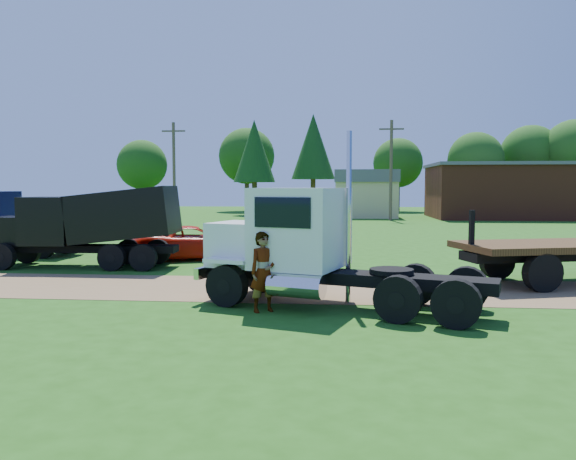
# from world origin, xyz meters

# --- Properties ---
(ground) EXTENTS (140.00, 140.00, 0.00)m
(ground) POSITION_xyz_m (0.00, 0.00, 0.00)
(ground) COLOR #1D4D10
(ground) RESTS_ON ground
(dirt_track) EXTENTS (120.00, 4.20, 0.01)m
(dirt_track) POSITION_xyz_m (0.00, 0.00, 0.01)
(dirt_track) COLOR brown
(dirt_track) RESTS_ON ground
(white_semi_tractor) EXTENTS (7.49, 4.44, 4.45)m
(white_semi_tractor) POSITION_xyz_m (0.44, -2.09, 1.52)
(white_semi_tractor) COLOR black
(white_semi_tractor) RESTS_ON ground
(black_dump_truck) EXTENTS (7.13, 2.42, 3.07)m
(black_dump_truck) POSITION_xyz_m (-7.94, 3.93, 1.69)
(black_dump_truck) COLOR black
(black_dump_truck) RESTS_ON ground
(navy_truck) EXTENTS (6.62, 2.45, 2.83)m
(navy_truck) POSITION_xyz_m (-13.62, 7.20, 1.45)
(navy_truck) COLOR #970B0E
(navy_truck) RESTS_ON ground
(orange_pickup) EXTENTS (5.49, 3.81, 1.39)m
(orange_pickup) POSITION_xyz_m (-4.74, 6.66, 0.70)
(orange_pickup) COLOR red
(orange_pickup) RESTS_ON ground
(spectator_a) EXTENTS (0.85, 0.77, 1.95)m
(spectator_a) POSITION_xyz_m (-0.45, -3.05, 0.97)
(spectator_a) COLOR #999999
(spectator_a) RESTS_ON ground
(spectator_b) EXTENTS (0.82, 0.66, 1.58)m
(spectator_b) POSITION_xyz_m (-6.07, 6.48, 0.79)
(spectator_b) COLOR #999999
(spectator_b) RESTS_ON ground
(brick_building) EXTENTS (15.40, 10.40, 5.30)m
(brick_building) POSITION_xyz_m (18.00, 40.00, 2.66)
(brick_building) COLOR brown
(brick_building) RESTS_ON ground
(tan_shed) EXTENTS (6.20, 5.40, 4.70)m
(tan_shed) POSITION_xyz_m (4.00, 40.00, 2.42)
(tan_shed) COLOR #CDB680
(tan_shed) RESTS_ON ground
(utility_poles) EXTENTS (42.20, 0.28, 9.00)m
(utility_poles) POSITION_xyz_m (6.00, 35.00, 4.71)
(utility_poles) COLOR brown
(utility_poles) RESTS_ON ground
(tree_row) EXTENTS (55.11, 15.88, 11.31)m
(tree_row) POSITION_xyz_m (7.40, 50.13, 6.62)
(tree_row) COLOR #3B2C18
(tree_row) RESTS_ON ground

